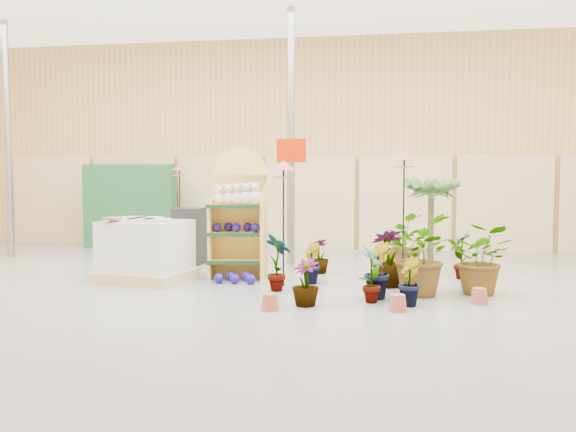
# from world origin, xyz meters

# --- Properties ---
(room) EXTENTS (15.20, 12.10, 4.70)m
(room) POSITION_xyz_m (0.00, 0.91, 2.21)
(room) COLOR slate
(room) RESTS_ON ground
(display_shelf) EXTENTS (0.91, 0.65, 2.02)m
(display_shelf) POSITION_xyz_m (-0.55, 1.94, 0.92)
(display_shelf) COLOR #E3BB5C
(display_shelf) RESTS_ON ground
(teddy_bears) EXTENTS (0.75, 0.21, 0.33)m
(teddy_bears) POSITION_xyz_m (-0.52, 1.84, 1.28)
(teddy_bears) COLOR beige
(teddy_bears) RESTS_ON display_shelf
(gazing_balls_shelf) EXTENTS (0.74, 0.25, 0.14)m
(gazing_balls_shelf) POSITION_xyz_m (-0.55, 1.81, 0.80)
(gazing_balls_shelf) COLOR navy
(gazing_balls_shelf) RESTS_ON display_shelf
(gazing_balls_floor) EXTENTS (0.63, 0.39, 0.15)m
(gazing_balls_floor) POSITION_xyz_m (-0.47, 1.45, 0.07)
(gazing_balls_floor) COLOR navy
(gazing_balls_floor) RESTS_ON ground
(pallet_stack) EXTENTS (1.47, 1.30, 0.95)m
(pallet_stack) POSITION_xyz_m (-1.87, 1.40, 0.46)
(pallet_stack) COLOR tan
(pallet_stack) RESTS_ON ground
(charcoal_planters) EXTENTS (0.80, 0.50, 1.00)m
(charcoal_planters) POSITION_xyz_m (-1.89, 3.21, 0.42)
(charcoal_planters) COLOR black
(charcoal_planters) RESTS_ON ground
(trellis_stock) EXTENTS (2.00, 0.30, 1.80)m
(trellis_stock) POSITION_xyz_m (-3.80, 5.20, 0.90)
(trellis_stock) COLOR #20592E
(trellis_stock) RESTS_ON ground
(offer_sign) EXTENTS (0.50, 0.08, 2.20)m
(offer_sign) POSITION_xyz_m (0.10, 2.98, 1.57)
(offer_sign) COLOR gray
(offer_sign) RESTS_ON ground
(bird_table_front) EXTENTS (0.34, 0.34, 1.81)m
(bird_table_front) POSITION_xyz_m (0.27, 1.30, 1.68)
(bird_table_front) COLOR black
(bird_table_front) RESTS_ON ground
(bird_table_right) EXTENTS (0.34, 0.34, 1.96)m
(bird_table_right) POSITION_xyz_m (1.96, 2.26, 1.82)
(bird_table_right) COLOR black
(bird_table_right) RESTS_ON ground
(bird_table_back) EXTENTS (0.34, 0.34, 1.81)m
(bird_table_back) POSITION_xyz_m (-2.54, 4.83, 1.68)
(bird_table_back) COLOR black
(bird_table_back) RESTS_ON ground
(palm) EXTENTS (0.70, 0.70, 1.63)m
(palm) POSITION_xyz_m (2.41, 3.15, 1.39)
(palm) COLOR brown
(palm) RESTS_ON ground
(potted_plant_0) EXTENTS (0.51, 0.50, 0.81)m
(potted_plant_0) POSITION_xyz_m (0.26, 0.91, 0.40)
(potted_plant_0) COLOR #366328
(potted_plant_0) RESTS_ON ground
(potted_plant_1) EXTENTS (0.37, 0.44, 0.74)m
(potted_plant_1) POSITION_xyz_m (1.62, 0.64, 0.37)
(potted_plant_1) COLOR #366328
(potted_plant_1) RESTS_ON ground
(potted_plant_2) EXTENTS (0.88, 1.00, 1.07)m
(potted_plant_2) POSITION_xyz_m (2.15, 0.98, 0.53)
(potted_plant_2) COLOR #366328
(potted_plant_2) RESTS_ON ground
(potted_plant_3) EXTENTS (0.60, 0.60, 0.83)m
(potted_plant_3) POSITION_xyz_m (1.76, 1.51, 0.41)
(potted_plant_3) COLOR #366328
(potted_plant_3) RESTS_ON ground
(potted_plant_4) EXTENTS (0.43, 0.48, 0.76)m
(potted_plant_4) POSITION_xyz_m (2.85, 2.40, 0.38)
(potted_plant_4) COLOR #366328
(potted_plant_4) RESTS_ON ground
(potted_plant_5) EXTENTS (0.35, 0.39, 0.61)m
(potted_plant_5) POSITION_xyz_m (0.62, 1.60, 0.30)
(potted_plant_5) COLOR #366328
(potted_plant_5) RESTS_ON ground
(potted_plant_6) EXTENTS (1.03, 1.09, 0.96)m
(potted_plant_6) POSITION_xyz_m (1.94, 2.75, 0.48)
(potted_plant_6) COLOR #366328
(potted_plant_6) RESTS_ON ground
(potted_plant_7) EXTENTS (0.44, 0.44, 0.59)m
(potted_plant_7) POSITION_xyz_m (0.78, 0.00, 0.29)
(potted_plant_7) COLOR #366328
(potted_plant_7) RESTS_ON ground
(potted_plant_8) EXTENTS (0.36, 0.45, 0.74)m
(potted_plant_8) POSITION_xyz_m (1.57, 0.33, 0.37)
(potted_plant_8) COLOR #366328
(potted_plant_8) RESTS_ON ground
(potted_plant_9) EXTENTS (0.33, 0.38, 0.60)m
(potted_plant_9) POSITION_xyz_m (2.03, 0.24, 0.30)
(potted_plant_9) COLOR #366328
(potted_plant_9) RESTS_ON ground
(potted_plant_10) EXTENTS (1.08, 1.01, 0.97)m
(potted_plant_10) POSITION_xyz_m (3.01, 1.17, 0.48)
(potted_plant_10) COLOR #366328
(potted_plant_10) RESTS_ON ground
(potted_plant_11) EXTENTS (0.45, 0.45, 0.57)m
(potted_plant_11) POSITION_xyz_m (0.63, 2.56, 0.28)
(potted_plant_11) COLOR #366328
(potted_plant_11) RESTS_ON ground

